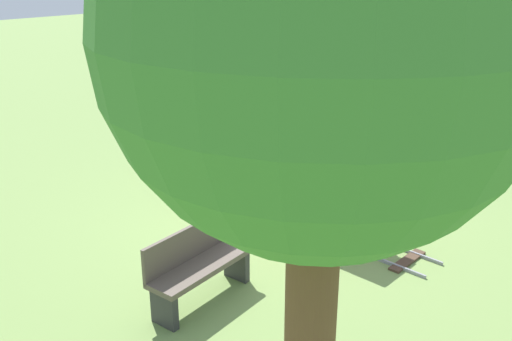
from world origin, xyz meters
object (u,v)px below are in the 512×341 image
at_px(park_bench, 199,265).
at_px(passenger_car, 305,195).
at_px(conductor_person, 262,125).
at_px(oak_tree_near, 321,44).
at_px(locomotive, 216,161).

bearing_deg(park_bench, passenger_car, 8.66).
distance_m(conductor_person, oak_tree_near, 6.72).
relative_size(passenger_car, park_bench, 1.50).
bearing_deg(locomotive, oak_tree_near, -128.42).
xyz_separation_m(park_bench, oak_tree_near, (-1.48, -2.60, 2.71)).
bearing_deg(oak_tree_near, locomotive, 51.58).
bearing_deg(locomotive, conductor_person, -17.54).
relative_size(passenger_car, oak_tree_near, 0.48).
bearing_deg(park_bench, oak_tree_near, -119.72).
xyz_separation_m(locomotive, passenger_car, (0.00, -1.77, -0.06)).
height_order(conductor_person, park_bench, conductor_person).
bearing_deg(oak_tree_near, passenger_car, 38.18).
distance_m(passenger_car, park_bench, 2.28).
height_order(passenger_car, park_bench, passenger_car).
bearing_deg(passenger_car, oak_tree_near, -141.82).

